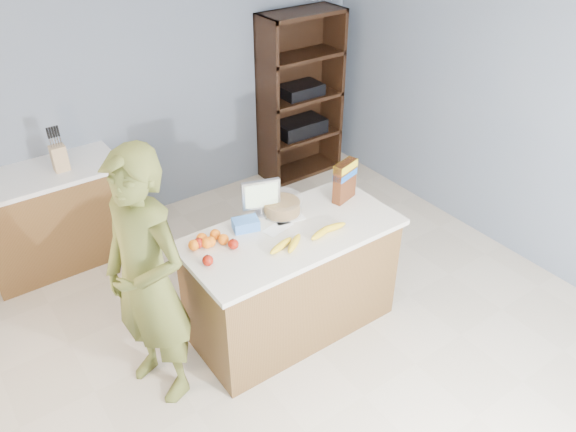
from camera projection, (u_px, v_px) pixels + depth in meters
floor at (315, 347)px, 4.24m from camera, size 4.50×5.00×0.02m
walls at (322, 151)px, 3.33m from camera, size 4.52×5.02×2.51m
counter_peninsula at (292, 284)px, 4.21m from camera, size 1.56×0.76×0.90m
back_cabinet at (54, 217)px, 4.90m from camera, size 1.24×0.62×0.90m
shelving_unit at (298, 99)px, 6.11m from camera, size 0.90×0.40×1.80m
person at (147, 282)px, 3.47m from camera, size 0.63×0.77×1.82m
knife_block at (59, 157)px, 4.63m from camera, size 0.12×0.10×0.31m
envelopes at (284, 223)px, 4.02m from camera, size 0.37×0.20×0.00m
bananas at (308, 237)px, 3.84m from camera, size 0.65×0.17×0.05m
apples at (213, 249)px, 3.71m from camera, size 0.30×0.28×0.07m
oranges at (209, 240)px, 3.79m from camera, size 0.27×0.17×0.08m
blue_carton at (246, 224)px, 3.94m from camera, size 0.21×0.16×0.08m
salad_bowl at (282, 206)px, 4.12m from camera, size 0.30×0.30×0.13m
tv at (261, 196)px, 4.04m from camera, size 0.28×0.12×0.28m
cereal_box at (345, 178)px, 4.20m from camera, size 0.23×0.13×0.32m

